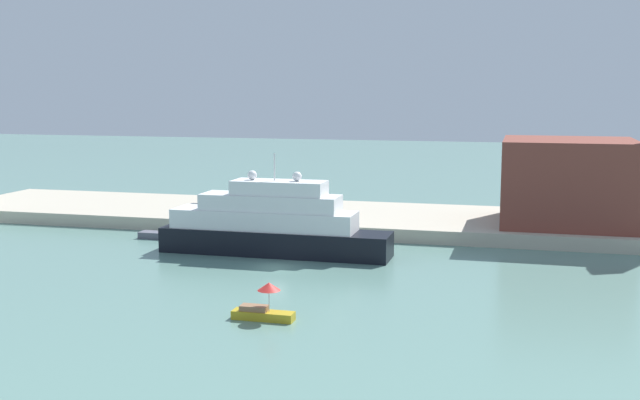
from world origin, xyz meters
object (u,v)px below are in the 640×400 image
at_px(small_motorboat, 264,307).
at_px(mooring_bollard, 318,220).
at_px(harbor_building, 568,182).
at_px(work_barge, 162,235).
at_px(person_figure, 228,212).
at_px(large_yacht, 272,225).
at_px(parked_car, 199,210).

height_order(small_motorboat, mooring_bollard, small_motorboat).
height_order(small_motorboat, harbor_building, harbor_building).
bearing_deg(small_motorboat, work_barge, 128.64).
relative_size(small_motorboat, person_figure, 2.70).
xyz_separation_m(large_yacht, mooring_bollard, (2.36, 10.87, -1.14)).
bearing_deg(harbor_building, person_figure, -170.38).
height_order(large_yacht, harbor_building, harbor_building).
bearing_deg(work_barge, small_motorboat, -51.36).
height_order(large_yacht, person_figure, large_yacht).
bearing_deg(harbor_building, mooring_bollard, -164.99).
height_order(parked_car, person_figure, person_figure).
distance_m(work_barge, person_figure, 9.23).
bearing_deg(large_yacht, parked_car, 136.79).
xyz_separation_m(work_barge, parked_car, (1.24, 8.62, 1.86)).
distance_m(work_barge, harbor_building, 49.88).
distance_m(large_yacht, mooring_bollard, 11.19).
height_order(harbor_building, person_figure, harbor_building).
height_order(harbor_building, parked_car, harbor_building).
xyz_separation_m(small_motorboat, work_barge, (-22.94, 28.70, -0.67)).
xyz_separation_m(small_motorboat, parked_car, (-21.70, 37.32, 1.19)).
distance_m(large_yacht, parked_car, 19.96).
height_order(large_yacht, work_barge, large_yacht).
relative_size(parked_car, mooring_bollard, 4.42).
height_order(small_motorboat, person_figure, person_figure).
height_order(work_barge, mooring_bollard, mooring_bollard).
relative_size(parked_car, person_figure, 2.15).
bearing_deg(parked_car, mooring_bollard, -9.32).
xyz_separation_m(large_yacht, person_figure, (-9.76, 11.72, -0.73)).
bearing_deg(person_figure, mooring_bollard, -3.97).
xyz_separation_m(work_barge, mooring_bollard, (18.13, 5.85, 1.70)).
bearing_deg(mooring_bollard, person_figure, 176.03).
distance_m(harbor_building, mooring_bollard, 30.79).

